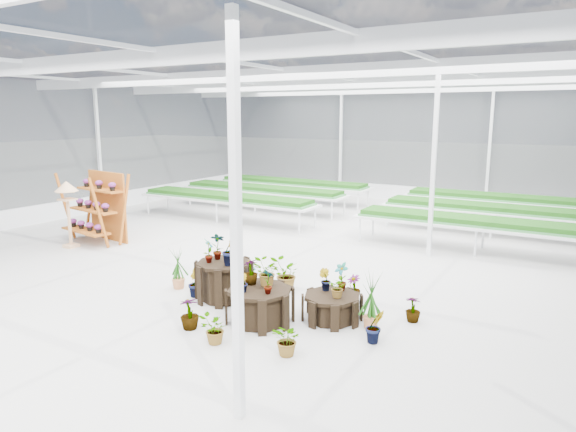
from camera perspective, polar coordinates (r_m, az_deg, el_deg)
The scene contains 10 objects.
ground_plane at distance 10.94m, azimuth -5.94°, elevation -7.16°, with size 24.00×24.00×0.00m, color gray.
greenhouse_shell at distance 10.46m, azimuth -6.19°, elevation 4.63°, with size 18.00×24.00×4.50m, color white, non-canonical shape.
steel_frame at distance 10.46m, azimuth -6.19°, elevation 4.63°, with size 18.00×24.00×4.50m, color silver, non-canonical shape.
nursery_benches at distance 17.00m, azimuth 8.51°, elevation 0.83°, with size 16.00×7.00×0.84m, color silver, non-canonical shape.
plinth_tall at distance 9.82m, azimuth -7.10°, elevation -7.11°, with size 1.07×1.07×0.73m, color black.
plinth_mid at distance 8.72m, azimuth -3.15°, elevation -9.90°, with size 1.12×1.12×0.59m, color black.
plinth_low at distance 8.86m, azimuth 4.90°, elevation -10.08°, with size 1.00×1.00×0.45m, color black.
shelf_rack at distance 14.88m, azimuth -20.72°, elevation 0.85°, with size 1.81×0.96×1.91m, color #9E5016, non-canonical shape.
bird_table at distance 14.54m, azimuth -23.19°, elevation 0.16°, with size 0.42×0.42×1.77m, color tan, non-canonical shape.
nursery_plants at distance 9.22m, azimuth -2.24°, elevation -7.56°, with size 4.92×3.27×1.30m.
Camera 1 is at (6.19, -8.35, 3.42)m, focal length 32.00 mm.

